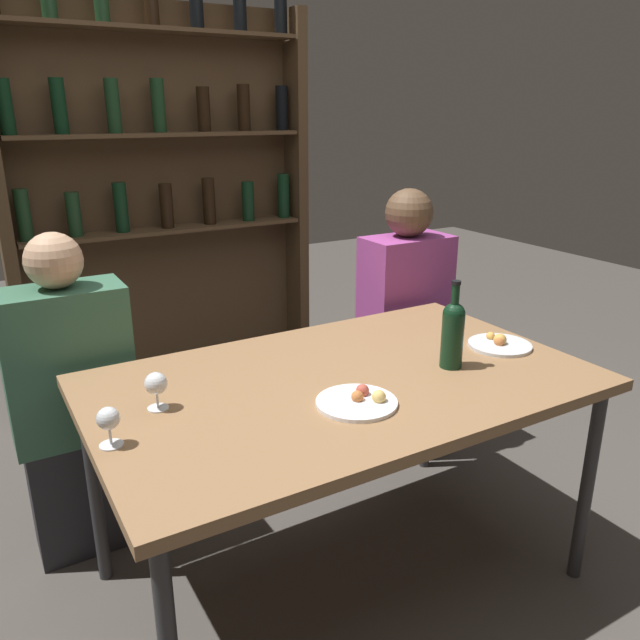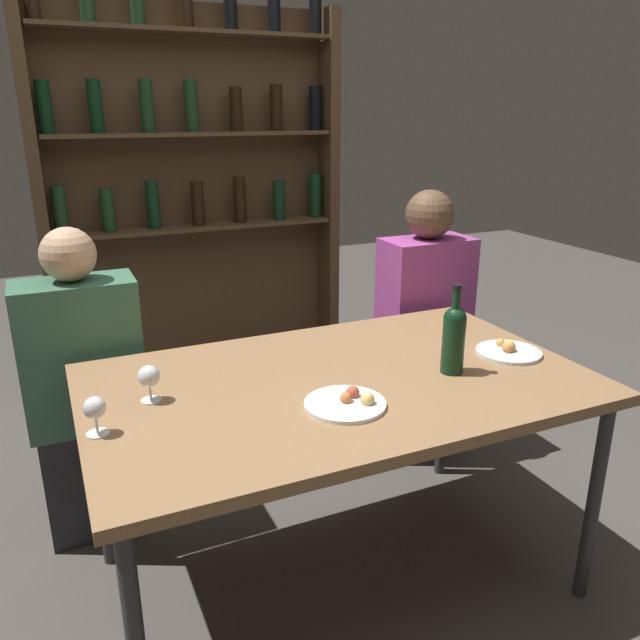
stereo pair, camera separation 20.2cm
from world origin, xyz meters
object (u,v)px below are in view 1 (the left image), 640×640
object	(u,v)px
wine_glass_0	(108,420)
food_plate_0	(359,401)
food_plate_1	(499,344)
seated_person_right	(404,330)
wine_glass_1	(156,385)
wine_bottle	(453,331)
seated_person_left	(74,409)

from	to	relation	value
wine_glass_0	food_plate_0	xyz separation A→B (m)	(0.66, -0.12, -0.06)
food_plate_0	food_plate_1	size ratio (longest dim) A/B	1.06
wine_glass_0	food_plate_0	bearing A→B (deg)	-10.22
seated_person_right	wine_glass_1	bearing A→B (deg)	-156.83
wine_bottle	wine_glass_0	world-z (taller)	wine_bottle
food_plate_0	seated_person_right	xyz separation A→B (m)	(0.80, 0.82, -0.18)
wine_bottle	wine_glass_1	distance (m)	0.93
wine_glass_0	seated_person_left	bearing A→B (deg)	89.31
wine_glass_1	seated_person_left	size ratio (longest dim) A/B	0.09
wine_bottle	wine_glass_1	xyz separation A→B (m)	(-0.91, 0.19, -0.05)
wine_glass_0	food_plate_0	size ratio (longest dim) A/B	0.45
wine_bottle	food_plate_1	bearing A→B (deg)	10.49
food_plate_1	seated_person_left	world-z (taller)	seated_person_left
wine_glass_0	seated_person_right	distance (m)	1.64
wine_bottle	seated_person_left	world-z (taller)	seated_person_left
wine_glass_1	seated_person_left	distance (m)	0.64
wine_glass_0	food_plate_0	world-z (taller)	wine_glass_0
food_plate_0	food_plate_1	distance (m)	0.69
seated_person_right	wine_glass_0	bearing A→B (deg)	-154.47
wine_glass_0	wine_glass_1	bearing A→B (deg)	41.39
wine_bottle	food_plate_0	xyz separation A→B (m)	(-0.41, -0.08, -0.11)
wine_glass_0	wine_glass_1	size ratio (longest dim) A/B	0.96
seated_person_left	wine_bottle	bearing A→B (deg)	-34.88
wine_glass_1	seated_person_right	size ratio (longest dim) A/B	0.09
wine_glass_1	food_plate_0	distance (m)	0.57
food_plate_0	seated_person_right	size ratio (longest dim) A/B	0.19
wine_glass_0	seated_person_left	world-z (taller)	seated_person_left
food_plate_0	seated_person_left	bearing A→B (deg)	128.66
food_plate_0	seated_person_right	distance (m)	1.16
wine_bottle	food_plate_1	world-z (taller)	wine_bottle
wine_glass_0	wine_glass_1	distance (m)	0.21
wine_glass_0	seated_person_right	size ratio (longest dim) A/B	0.09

